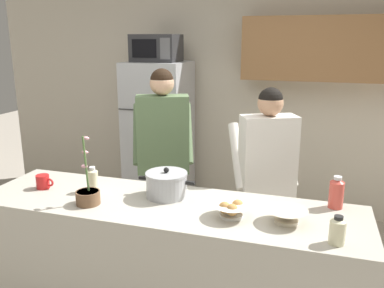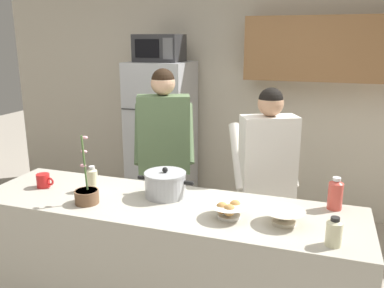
% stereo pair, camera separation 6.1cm
% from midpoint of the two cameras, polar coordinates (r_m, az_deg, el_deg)
% --- Properties ---
extents(back_wall_unit, '(6.00, 0.48, 2.60)m').
position_cam_midpoint_polar(back_wall_unit, '(4.52, 9.06, 7.93)').
color(back_wall_unit, beige).
rests_on(back_wall_unit, ground).
extents(kitchen_island, '(2.46, 0.68, 0.92)m').
position_cam_midpoint_polar(kitchen_island, '(2.78, -4.20, -17.17)').
color(kitchen_island, '#BCB7A8').
rests_on(kitchen_island, ground).
extents(refrigerator, '(0.64, 0.68, 1.69)m').
position_cam_midpoint_polar(refrigerator, '(4.50, -5.06, 0.76)').
color(refrigerator, '#B7BABF').
rests_on(refrigerator, ground).
extents(microwave, '(0.48, 0.37, 0.28)m').
position_cam_midpoint_polar(microwave, '(4.35, -5.47, 13.36)').
color(microwave, '#2D2D30').
rests_on(microwave, refrigerator).
extents(person_near_pot, '(0.61, 0.56, 1.69)m').
position_cam_midpoint_polar(person_near_pot, '(3.40, -4.63, -0.02)').
color(person_near_pot, '#726656').
rests_on(person_near_pot, ground).
extents(person_by_sink, '(0.59, 0.56, 1.59)m').
position_cam_midpoint_polar(person_by_sink, '(3.07, 9.97, -3.38)').
color(person_by_sink, black).
rests_on(person_by_sink, ground).
extents(cooking_pot, '(0.39, 0.27, 0.20)m').
position_cam_midpoint_polar(cooking_pot, '(2.65, -4.29, -5.72)').
color(cooking_pot, '#ADAFB5').
rests_on(cooking_pot, kitchen_island).
extents(coffee_mug, '(0.13, 0.09, 0.10)m').
position_cam_midpoint_polar(coffee_mug, '(2.99, -20.88, -5.01)').
color(coffee_mug, red).
rests_on(coffee_mug, kitchen_island).
extents(bread_bowl, '(0.24, 0.24, 0.10)m').
position_cam_midpoint_polar(bread_bowl, '(2.36, 4.86, -9.19)').
color(bread_bowl, white).
rests_on(bread_bowl, kitchen_island).
extents(empty_bowl, '(0.24, 0.24, 0.08)m').
position_cam_midpoint_polar(empty_bowl, '(2.35, 12.49, -9.80)').
color(empty_bowl, beige).
rests_on(empty_bowl, kitchen_island).
extents(bottle_near_edge, '(0.09, 0.09, 0.20)m').
position_cam_midpoint_polar(bottle_near_edge, '(2.61, 19.13, -6.51)').
color(bottle_near_edge, '#D84C3F').
rests_on(bottle_near_edge, kitchen_island).
extents(bottle_mid_counter, '(0.08, 0.08, 0.15)m').
position_cam_midpoint_polar(bottle_mid_counter, '(2.18, 19.13, -11.45)').
color(bottle_mid_counter, beige).
rests_on(bottle_mid_counter, kitchen_island).
extents(bottle_far_corner, '(0.07, 0.07, 0.18)m').
position_cam_midpoint_polar(bottle_far_corner, '(2.81, -14.46, -4.89)').
color(bottle_far_corner, beige).
rests_on(bottle_far_corner, kitchen_island).
extents(potted_orchid, '(0.15, 0.15, 0.44)m').
position_cam_midpoint_polar(potted_orchid, '(2.62, -15.18, -6.96)').
color(potted_orchid, brown).
rests_on(potted_orchid, kitchen_island).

